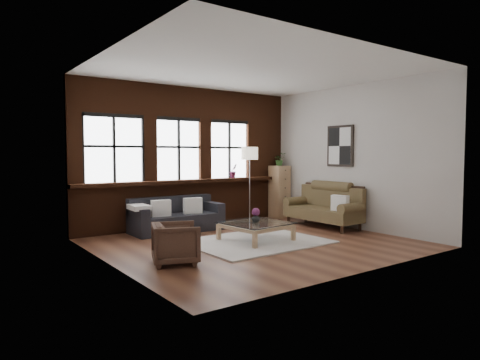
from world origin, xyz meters
TOP-DOWN VIEW (x-y plane):
  - floor at (0.00, 0.00)m, footprint 5.50×5.50m
  - ceiling at (0.00, 0.00)m, footprint 5.50×5.50m
  - wall_back at (0.00, 2.50)m, footprint 5.50×0.00m
  - wall_front at (0.00, -2.50)m, footprint 5.50×0.00m
  - wall_left at (-2.75, 0.00)m, footprint 0.00×5.00m
  - wall_right at (2.75, 0.00)m, footprint 0.00×5.00m
  - brick_backwall at (0.00, 2.44)m, footprint 5.50×0.12m
  - sill_ledge at (0.00, 2.35)m, footprint 5.50×0.30m
  - window_left at (-1.80, 2.45)m, footprint 1.38×0.10m
  - window_mid at (-0.30, 2.45)m, footprint 1.38×0.10m
  - window_right at (1.10, 2.45)m, footprint 1.38×0.10m
  - wall_poster at (2.72, 0.30)m, footprint 0.05×0.74m
  - shag_rug at (0.03, 0.01)m, footprint 2.54×2.01m
  - dark_sofa at (-0.63, 1.90)m, footprint 1.98×0.80m
  - pillow_a at (-1.05, 1.80)m, footprint 0.42×0.21m
  - pillow_b at (-0.30, 1.80)m, footprint 0.42×0.21m
  - vintage_settee at (2.30, 0.43)m, footprint 0.84×1.89m
  - pillow_settee at (2.22, -0.15)m, footprint 0.19×0.40m
  - armchair at (-1.92, -0.52)m, footprint 0.88×0.87m
  - coffee_table at (0.10, 0.08)m, footprint 1.23×1.23m
  - vase at (0.10, 0.08)m, footprint 0.21×0.21m
  - flowers at (0.10, 0.08)m, footprint 0.15×0.15m
  - drawer_chest at (2.50, 2.15)m, footprint 0.42×0.42m
  - potted_plant_top at (2.50, 2.15)m, footprint 0.36×0.34m
  - floor_lamp at (1.35, 1.92)m, footprint 0.40×0.40m
  - sill_plant at (1.15, 2.32)m, footprint 0.20×0.17m

SIDE VIEW (x-z plane):
  - floor at x=0.00m, z-range 0.00..0.00m
  - shag_rug at x=0.03m, z-range 0.00..0.03m
  - coffee_table at x=0.10m, z-range -0.01..0.37m
  - armchair at x=-1.92m, z-range 0.00..0.63m
  - dark_sofa at x=-0.63m, z-range 0.00..0.72m
  - vase at x=0.10m, z-range 0.37..0.53m
  - vintage_settee at x=2.30m, z-range 0.00..1.01m
  - pillow_a at x=-1.05m, z-range 0.38..0.72m
  - pillow_b at x=-0.30m, z-range 0.38..0.72m
  - flowers at x=0.10m, z-range 0.49..0.64m
  - pillow_settee at x=2.22m, z-range 0.44..0.78m
  - drawer_chest at x=2.50m, z-range 0.00..1.36m
  - floor_lamp at x=1.35m, z-range 0.00..1.98m
  - sill_ledge at x=0.00m, z-range 1.00..1.08m
  - sill_plant at x=1.15m, z-range 1.08..1.42m
  - potted_plant_top at x=2.50m, z-range 1.36..1.70m
  - wall_back at x=0.00m, z-range -1.15..4.35m
  - wall_front at x=0.00m, z-range -1.15..4.35m
  - wall_left at x=-2.75m, z-range -0.90..4.10m
  - wall_right at x=2.75m, z-range -0.90..4.10m
  - brick_backwall at x=0.00m, z-range 0.00..3.20m
  - window_left at x=-1.80m, z-range 1.00..2.50m
  - window_mid at x=-0.30m, z-range 1.00..2.50m
  - window_right at x=1.10m, z-range 1.00..2.50m
  - wall_poster at x=2.72m, z-range 1.38..2.32m
  - ceiling at x=0.00m, z-range 3.20..3.20m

